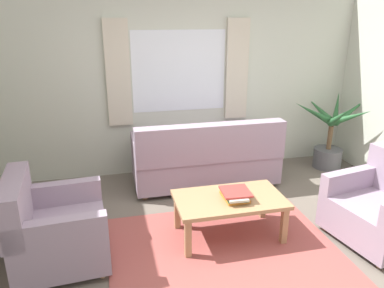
{
  "coord_description": "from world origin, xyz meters",
  "views": [
    {
      "loc": [
        -1.01,
        -2.84,
        2.17
      ],
      "look_at": [
        -0.17,
        0.7,
        0.91
      ],
      "focal_mm": 34.59,
      "sensor_mm": 36.0,
      "label": 1
    }
  ],
  "objects_px": {
    "couch": "(206,159)",
    "armchair_left": "(53,229)",
    "potted_plant": "(330,137)",
    "armchair_right": "(384,208)",
    "coffee_table": "(229,203)",
    "book_stack_on_table": "(235,194)"
  },
  "relations": [
    {
      "from": "couch",
      "to": "armchair_left",
      "type": "height_order",
      "value": "couch"
    },
    {
      "from": "couch",
      "to": "potted_plant",
      "type": "height_order",
      "value": "potted_plant"
    },
    {
      "from": "couch",
      "to": "armchair_right",
      "type": "height_order",
      "value": "couch"
    },
    {
      "from": "armchair_left",
      "to": "coffee_table",
      "type": "distance_m",
      "value": 1.69
    },
    {
      "from": "couch",
      "to": "book_stack_on_table",
      "type": "bearing_deg",
      "value": 87.74
    },
    {
      "from": "coffee_table",
      "to": "book_stack_on_table",
      "type": "distance_m",
      "value": 0.12
    },
    {
      "from": "armchair_left",
      "to": "coffee_table",
      "type": "bearing_deg",
      "value": -92.32
    },
    {
      "from": "couch",
      "to": "potted_plant",
      "type": "distance_m",
      "value": 1.96
    },
    {
      "from": "armchair_right",
      "to": "potted_plant",
      "type": "distance_m",
      "value": 1.91
    },
    {
      "from": "potted_plant",
      "to": "coffee_table",
      "type": "bearing_deg",
      "value": -145.23
    },
    {
      "from": "armchair_right",
      "to": "book_stack_on_table",
      "type": "distance_m",
      "value": 1.5
    },
    {
      "from": "coffee_table",
      "to": "potted_plant",
      "type": "height_order",
      "value": "potted_plant"
    },
    {
      "from": "armchair_left",
      "to": "armchair_right",
      "type": "height_order",
      "value": "same"
    },
    {
      "from": "armchair_left",
      "to": "book_stack_on_table",
      "type": "distance_m",
      "value": 1.74
    },
    {
      "from": "book_stack_on_table",
      "to": "potted_plant",
      "type": "bearing_deg",
      "value": 35.97
    },
    {
      "from": "armchair_left",
      "to": "couch",
      "type": "bearing_deg",
      "value": -58.12
    },
    {
      "from": "armchair_right",
      "to": "potted_plant",
      "type": "relative_size",
      "value": 0.84
    },
    {
      "from": "couch",
      "to": "armchair_left",
      "type": "distance_m",
      "value": 2.22
    },
    {
      "from": "armchair_left",
      "to": "potted_plant",
      "type": "xyz_separation_m",
      "value": [
        3.74,
        1.47,
        0.12
      ]
    },
    {
      "from": "couch",
      "to": "book_stack_on_table",
      "type": "height_order",
      "value": "couch"
    },
    {
      "from": "potted_plant",
      "to": "couch",
      "type": "bearing_deg",
      "value": -175.04
    },
    {
      "from": "armchair_right",
      "to": "book_stack_on_table",
      "type": "xyz_separation_m",
      "value": [
        -1.45,
        0.37,
        0.13
      ]
    }
  ]
}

